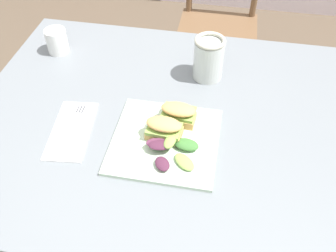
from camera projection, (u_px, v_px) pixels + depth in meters
The scene contains 10 objects.
dining_table at pixel (168, 149), 1.14m from camera, with size 1.12×0.89×0.74m.
chair_wooden_far at pixel (218, 27), 1.93m from camera, with size 0.40×0.40×0.87m.
plate_lunch at pixel (165, 141), 0.98m from camera, with size 0.27×0.27×0.01m, color beige.
sandwich_half_front at pixel (164, 129), 0.96m from camera, with size 0.10×0.07×0.06m.
sandwich_half_back at pixel (178, 113), 1.00m from camera, with size 0.10×0.07×0.06m.
salad_mixed_greens at pixel (171, 147), 0.94m from camera, with size 0.14×0.15×0.03m.
napkin_folded at pixel (72, 130), 1.01m from camera, with size 0.10×0.22×0.00m, color white.
fork_on_napkin at pixel (74, 125), 1.02m from camera, with size 0.03×0.19×0.00m.
mason_jar_iced_tea at pixel (208, 60), 1.13m from camera, with size 0.09×0.09×0.13m.
cup_extra_side at pixel (57, 41), 1.24m from camera, with size 0.07×0.07×0.08m, color white.
Camera 1 is at (0.22, -0.65, 1.47)m, focal length 40.08 mm.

